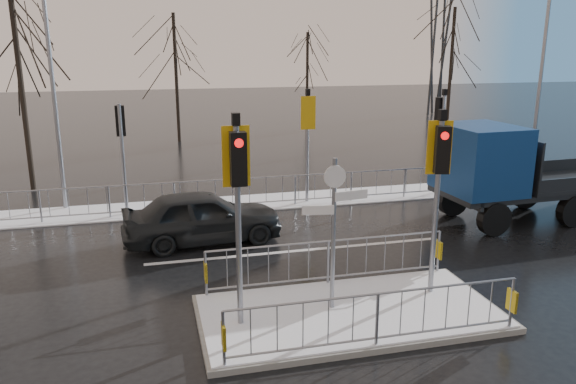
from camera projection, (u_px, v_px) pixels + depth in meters
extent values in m
plane|color=black|center=(349.00, 316.00, 11.28)|extent=(120.00, 120.00, 0.00)
cube|color=white|center=(263.00, 202.00, 19.34)|extent=(30.00, 2.00, 0.04)
cube|color=silver|center=(299.00, 251.00, 14.84)|extent=(8.00, 0.15, 0.01)
cube|color=slate|center=(349.00, 314.00, 11.27)|extent=(6.00, 3.00, 0.12)
cube|color=white|center=(349.00, 310.00, 11.25)|extent=(5.85, 2.85, 0.03)
cube|color=gold|center=(224.00, 336.00, 9.18)|extent=(0.05, 0.28, 0.42)
cube|color=gold|center=(512.00, 301.00, 10.46)|extent=(0.05, 0.28, 0.42)
cube|color=gold|center=(206.00, 272.00, 11.77)|extent=(0.05, 0.28, 0.42)
cube|color=gold|center=(439.00, 250.00, 13.04)|extent=(0.05, 0.28, 0.42)
cylinder|color=gray|center=(238.00, 230.00, 10.25)|extent=(0.11, 0.11, 3.80)
cube|color=black|center=(238.00, 159.00, 9.73)|extent=(0.28, 0.22, 0.95)
cylinder|color=red|center=(239.00, 143.00, 9.55)|extent=(0.16, 0.04, 0.16)
cube|color=#DBA20C|center=(236.00, 156.00, 9.97)|extent=(0.50, 0.03, 1.10)
cube|color=black|center=(236.00, 119.00, 9.73)|extent=(0.14, 0.14, 0.22)
cylinder|color=gray|center=(436.00, 210.00, 11.63)|extent=(0.11, 0.11, 3.70)
cube|color=black|center=(442.00, 150.00, 11.12)|extent=(0.33, 0.28, 0.95)
cylinder|color=red|center=(445.00, 136.00, 10.94)|extent=(0.16, 0.08, 0.16)
cube|color=#DBA20C|center=(439.00, 148.00, 11.36)|extent=(0.49, 0.16, 1.10)
cube|color=black|center=(442.00, 115.00, 11.12)|extent=(0.14, 0.14, 0.22)
cylinder|color=gray|center=(333.00, 236.00, 10.97)|extent=(0.09, 0.09, 3.10)
cube|color=silver|center=(351.00, 195.00, 10.85)|extent=(0.70, 0.14, 0.18)
cube|color=silver|center=(318.00, 210.00, 10.76)|extent=(0.62, 0.15, 0.18)
cylinder|color=silver|center=(335.00, 177.00, 10.64)|extent=(0.44, 0.03, 0.44)
cylinder|color=gray|center=(123.00, 160.00, 17.54)|extent=(0.11, 0.11, 3.50)
cube|color=black|center=(120.00, 121.00, 17.40)|extent=(0.28, 0.22, 0.95)
cylinder|color=red|center=(120.00, 111.00, 17.43)|extent=(0.16, 0.04, 0.16)
cylinder|color=gray|center=(307.00, 150.00, 18.95)|extent=(0.11, 0.11, 3.60)
cube|color=black|center=(306.00, 112.00, 18.79)|extent=(0.28, 0.22, 0.95)
cylinder|color=red|center=(305.00, 103.00, 18.82)|extent=(0.16, 0.04, 0.16)
cube|color=#DBA20C|center=(308.00, 113.00, 18.56)|extent=(0.50, 0.03, 1.10)
cube|color=black|center=(308.00, 92.00, 18.45)|extent=(0.14, 0.14, 0.22)
cylinder|color=gray|center=(441.00, 145.00, 20.14)|extent=(0.11, 0.11, 3.50)
cube|color=black|center=(440.00, 111.00, 19.98)|extent=(0.33, 0.28, 0.95)
cylinder|color=red|center=(438.00, 102.00, 20.00)|extent=(0.16, 0.08, 0.16)
cube|color=black|center=(445.00, 92.00, 19.66)|extent=(0.14, 0.14, 0.22)
imported|color=black|center=(202.00, 217.00, 15.32)|extent=(4.44, 2.10, 1.47)
cylinder|color=black|center=(494.00, 219.00, 15.92)|extent=(1.00, 0.35, 0.98)
cylinder|color=black|center=(453.00, 200.00, 17.83)|extent=(1.00, 0.35, 0.98)
cylinder|color=black|center=(572.00, 211.00, 16.70)|extent=(1.00, 0.35, 0.98)
cylinder|color=black|center=(525.00, 194.00, 18.61)|extent=(1.00, 0.35, 0.98)
cylinder|color=black|center=(573.00, 189.00, 19.17)|extent=(1.00, 0.35, 0.98)
cube|color=black|center=(539.00, 188.00, 17.43)|extent=(6.60, 2.60, 0.16)
cube|color=navy|center=(479.00, 159.00, 16.51)|extent=(2.09, 2.46, 1.97)
cube|color=black|center=(508.00, 144.00, 16.68)|extent=(0.14, 1.97, 1.08)
cube|color=#2D3033|center=(459.00, 196.00, 16.62)|extent=(0.24, 2.27, 0.34)
cube|color=black|center=(568.00, 181.00, 17.70)|extent=(4.45, 2.59, 0.12)
cube|color=black|center=(514.00, 161.00, 16.89)|extent=(0.20, 2.36, 1.48)
cylinder|color=black|center=(22.00, 90.00, 20.17)|extent=(0.20, 0.20, 7.36)
cylinder|color=black|center=(176.00, 79.00, 30.55)|extent=(0.19, 0.19, 6.90)
cylinder|color=black|center=(307.00, 83.00, 34.43)|extent=(0.16, 0.16, 5.98)
cylinder|color=black|center=(450.00, 72.00, 33.33)|extent=(0.20, 0.20, 7.36)
cylinder|color=gray|center=(540.00, 80.00, 20.70)|extent=(0.14, 0.14, 8.00)
cylinder|color=gray|center=(53.00, 83.00, 17.60)|extent=(0.14, 0.14, 8.20)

